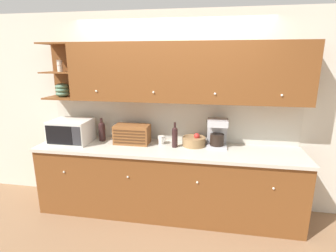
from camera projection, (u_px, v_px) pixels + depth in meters
name	position (u px, v px, depth m)	size (l,w,h in m)	color
ground_plane	(171.00, 199.00, 3.86)	(24.00, 24.00, 0.00)	#896647
wall_back	(171.00, 112.00, 3.56)	(5.74, 0.06, 2.60)	beige
counter_unit	(167.00, 180.00, 3.43)	(3.36, 0.68, 0.91)	brown
backsplash_panel	(171.00, 120.00, 3.55)	(3.34, 0.01, 0.57)	beige
upper_cabinets	(182.00, 72.00, 3.20)	(3.34, 0.38, 0.72)	brown
microwave	(71.00, 131.00, 3.50)	(0.51, 0.41, 0.31)	silver
wine_bottle	(102.00, 130.00, 3.57)	(0.09, 0.09, 0.32)	black
wine_glass	(116.00, 128.00, 3.66)	(0.07, 0.07, 0.23)	silver
bread_box	(132.00, 134.00, 3.46)	(0.46, 0.25, 0.25)	brown
mug	(161.00, 140.00, 3.45)	(0.10, 0.09, 0.11)	silver
second_wine_bottle	(175.00, 136.00, 3.31)	(0.07, 0.07, 0.32)	black
fruit_basket	(194.00, 141.00, 3.38)	(0.30, 0.30, 0.18)	#937047
coffee_maker	(217.00, 133.00, 3.32)	(0.25, 0.23, 0.36)	#B7B7BC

